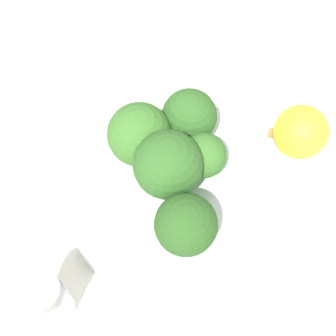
% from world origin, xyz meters
% --- Properties ---
extents(ground_plane, '(3.00, 3.00, 0.00)m').
position_xyz_m(ground_plane, '(0.00, 0.00, 0.00)').
color(ground_plane, silver).
extents(bowl, '(0.19, 0.19, 0.05)m').
position_xyz_m(bowl, '(0.00, 0.00, 0.02)').
color(bowl, silver).
rests_on(bowl, ground_plane).
extents(broccoli_floret_0, '(0.06, 0.06, 0.06)m').
position_xyz_m(broccoli_floret_0, '(0.00, -0.04, 0.08)').
color(broccoli_floret_0, '#8EB770').
rests_on(broccoli_floret_0, bowl).
extents(broccoli_floret_1, '(0.05, 0.05, 0.06)m').
position_xyz_m(broccoli_floret_1, '(0.02, 0.05, 0.08)').
color(broccoli_floret_1, '#8EB770').
rests_on(broccoli_floret_1, bowl).
extents(broccoli_floret_2, '(0.04, 0.04, 0.05)m').
position_xyz_m(broccoli_floret_2, '(-0.03, 0.01, 0.07)').
color(broccoli_floret_2, '#8EB770').
rests_on(broccoli_floret_2, bowl).
extents(broccoli_floret_3, '(0.05, 0.05, 0.05)m').
position_xyz_m(broccoli_floret_3, '(-0.05, -0.03, 0.07)').
color(broccoli_floret_3, '#84AD66').
rests_on(broccoli_floret_3, bowl).
extents(broccoli_floret_4, '(0.06, 0.06, 0.07)m').
position_xyz_m(broccoli_floret_4, '(-0.00, 0.00, 0.09)').
color(broccoli_floret_4, '#84AD66').
rests_on(broccoli_floret_4, bowl).
extents(pepper_shaker, '(0.03, 0.03, 0.07)m').
position_xyz_m(pepper_shaker, '(0.14, 0.02, 0.04)').
color(pepper_shaker, silver).
rests_on(pepper_shaker, ground_plane).
extents(lemon_wedge, '(0.05, 0.05, 0.05)m').
position_xyz_m(lemon_wedge, '(-0.15, 0.02, 0.03)').
color(lemon_wedge, yellow).
rests_on(lemon_wedge, ground_plane).
extents(almond_crumb_0, '(0.01, 0.01, 0.01)m').
position_xyz_m(almond_crumb_0, '(-0.04, -0.10, 0.00)').
color(almond_crumb_0, '#AD7F4C').
rests_on(almond_crumb_0, ground_plane).
extents(almond_crumb_1, '(0.01, 0.00, 0.01)m').
position_xyz_m(almond_crumb_1, '(0.06, -0.09, 0.00)').
color(almond_crumb_1, '#AD7F4C').
rests_on(almond_crumb_1, ground_plane).
extents(almond_crumb_2, '(0.01, 0.01, 0.01)m').
position_xyz_m(almond_crumb_2, '(-0.14, -0.00, 0.00)').
color(almond_crumb_2, olive).
rests_on(almond_crumb_2, ground_plane).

